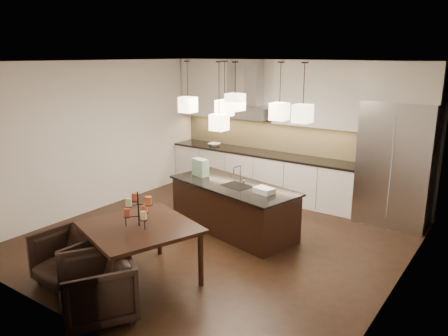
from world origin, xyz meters
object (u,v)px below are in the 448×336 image
Objects in this scene: refrigerator at (396,164)px; dining_table at (141,253)px; island_body at (233,208)px; armchair_left at (69,258)px; armchair_right at (96,289)px.

dining_table is at bearing -117.97° from refrigerator.
dining_table is (-0.03, -2.11, -0.00)m from island_body.
armchair_right reaches higher than armchair_left.
island_body is 2.11m from dining_table.
island_body is at bearing 108.11° from dining_table.
armchair_right is (0.21, -0.89, -0.02)m from dining_table.
refrigerator is 2.92m from island_body.
armchair_right is at bearing -73.95° from island_body.
refrigerator is 2.68× the size of armchair_right.
island_body is at bearing 124.31° from armchair_right.
armchair_right is at bearing -111.43° from refrigerator.
refrigerator is at bearing 80.92° from dining_table.
armchair_left is (-2.85, -4.59, -0.73)m from refrigerator.
island_body is at bearing 78.38° from armchair_left.
dining_table reaches higher than armchair_left.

